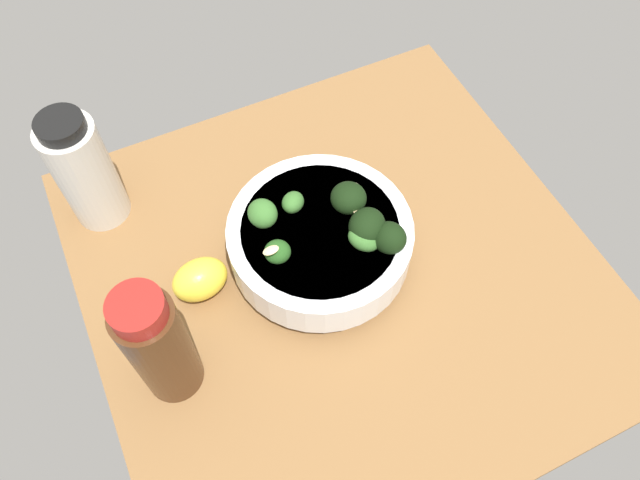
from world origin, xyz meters
TOP-DOWN VIEW (x-y plane):
  - ground_plane at (0.00, 0.00)cm, footprint 59.44×59.44cm
  - bowl_of_broccoli at (2.60, 1.33)cm, footprint 21.35×21.35cm
  - lemon_wedge at (4.66, 15.93)cm, footprint 5.44×7.00cm
  - bottle_tall at (-4.07, 22.17)cm, footprint 6.11×6.11cm
  - bottle_short at (20.85, 23.54)cm, footprint 6.75×6.75cm

SIDE VIEW (x-z plane):
  - ground_plane at x=0.00cm, z-range -3.31..0.00cm
  - lemon_wedge at x=4.66cm, z-range 0.00..4.89cm
  - bowl_of_broccoli at x=2.60cm, z-range -0.58..9.41cm
  - bottle_short at x=20.85cm, z-range -0.26..16.24cm
  - bottle_tall at x=-4.07cm, z-range -0.29..17.71cm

